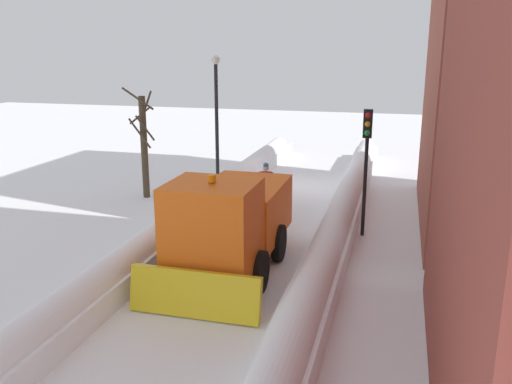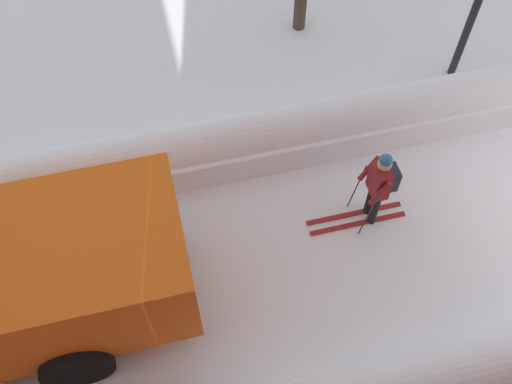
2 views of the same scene
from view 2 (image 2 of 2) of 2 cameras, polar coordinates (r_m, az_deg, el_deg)
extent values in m
plane|color=white|center=(10.45, -23.28, -12.42)|extent=(80.00, 80.00, 0.00)
cube|color=white|center=(11.47, -23.84, -0.16)|extent=(1.10, 36.00, 0.61)
cube|color=orange|center=(8.94, -17.75, -7.16)|extent=(2.30, 3.40, 1.60)
cylinder|color=black|center=(9.26, -17.14, -16.01)|extent=(0.25, 1.10, 1.10)
cylinder|color=black|center=(10.28, -18.02, -3.89)|extent=(0.25, 1.10, 1.10)
cylinder|color=black|center=(10.40, 11.57, -1.66)|extent=(0.14, 0.14, 0.82)
cylinder|color=black|center=(10.50, 11.16, -0.68)|extent=(0.14, 0.14, 0.82)
cube|color=maroon|center=(9.86, 12.05, 1.09)|extent=(0.42, 0.26, 0.62)
cube|color=#262D38|center=(9.91, 13.20, 1.42)|extent=(0.32, 0.16, 0.44)
sphere|color=tan|center=(9.49, 12.54, 2.71)|extent=(0.24, 0.24, 0.24)
sphere|color=teal|center=(9.41, 12.65, 3.07)|extent=(0.22, 0.22, 0.22)
cylinder|color=maroon|center=(9.68, 12.06, -0.15)|extent=(0.09, 0.33, 0.56)
cylinder|color=maroon|center=(9.94, 11.03, 2.28)|extent=(0.09, 0.33, 0.56)
cube|color=maroon|center=(10.65, 9.97, -3.07)|extent=(0.09, 1.80, 0.03)
cube|color=maroon|center=(10.75, 9.58, -2.09)|extent=(0.09, 1.80, 0.03)
cylinder|color=#262628|center=(10.08, 10.96, -2.23)|extent=(0.02, 0.19, 1.19)
cylinder|color=#262628|center=(10.37, 9.84, 0.51)|extent=(0.02, 0.19, 1.19)
camera|label=1|loc=(16.83, -89.34, -17.21)|focal=37.86mm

